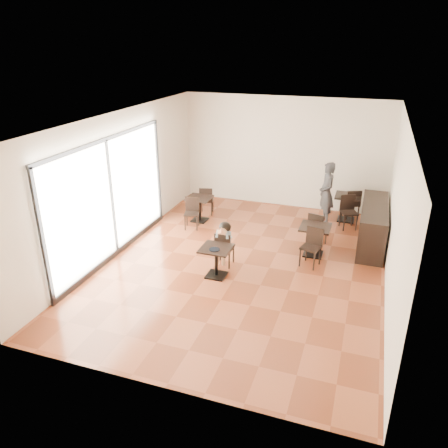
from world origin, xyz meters
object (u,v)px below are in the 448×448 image
at_px(cafe_table_mid, 314,241).
at_px(chair_mid_b, 311,248).
at_px(chair_left_b, 192,214).
at_px(cafe_table_back, 347,208).
at_px(child_table, 216,262).
at_px(child, 225,244).
at_px(chair_back_b, 349,213).
at_px(adult_patron, 326,193).
at_px(cafe_table_left, 199,209).
at_px(child_chair, 225,248).
at_px(chair_back_a, 351,204).
at_px(chair_mid_a, 318,229).
at_px(chair_left_a, 207,200).

bearing_deg(cafe_table_mid, chair_mid_b, -90.00).
bearing_deg(chair_left_b, cafe_table_back, 11.86).
xyz_separation_m(child_table, child, (0.00, 0.55, 0.17)).
bearing_deg(child, chair_back_b, 50.61).
height_order(child_table, chair_back_b, chair_back_b).
xyz_separation_m(cafe_table_mid, cafe_table_back, (0.55, 2.40, 0.01)).
distance_m(adult_patron, cafe_table_mid, 2.16).
bearing_deg(cafe_table_left, child, -55.86).
height_order(cafe_table_back, chair_left_b, chair_left_b).
bearing_deg(cafe_table_mid, child_chair, -148.15).
bearing_deg(chair_back_a, chair_left_b, 3.74).
bearing_deg(cafe_table_left, chair_mid_a, -8.89).
relative_size(child_table, chair_back_b, 0.76).
bearing_deg(chair_mid_b, chair_mid_a, 105.00).
relative_size(child_chair, cafe_table_left, 1.18).
bearing_deg(chair_left_a, child, 104.05).
xyz_separation_m(child_chair, chair_left_b, (-1.48, 1.63, 0.01)).
height_order(cafe_table_back, chair_back_b, chair_back_b).
relative_size(child_table, chair_mid_b, 0.78).
xyz_separation_m(child_table, cafe_table_mid, (1.80, 1.67, 0.02)).
bearing_deg(chair_back_b, cafe_table_left, 167.69).
xyz_separation_m(cafe_table_left, chair_back_b, (3.92, 0.79, 0.10)).
bearing_deg(adult_patron, child, -52.74).
relative_size(adult_patron, chair_mid_a, 1.94).
xyz_separation_m(chair_mid_a, chair_mid_b, (0.00, -1.10, 0.00)).
xyz_separation_m(chair_left_b, chair_back_a, (3.92, 2.03, 0.03)).
xyz_separation_m(cafe_table_left, chair_mid_b, (3.28, -1.61, 0.09)).
relative_size(cafe_table_left, chair_back_b, 0.78).
distance_m(child_table, child_chair, 0.55).
height_order(child, chair_back_b, child).
xyz_separation_m(child, cafe_table_back, (2.35, 3.52, -0.14)).
bearing_deg(chair_back_a, child_table, 36.25).
xyz_separation_m(child, chair_back_b, (2.44, 2.97, -0.07)).
height_order(cafe_table_mid, chair_mid_a, chair_mid_a).
xyz_separation_m(chair_left_a, chair_back_a, (3.92, 0.93, 0.03)).
height_order(chair_left_b, chair_back_b, chair_back_b).
relative_size(chair_mid_a, chair_back_b, 0.98).
distance_m(child_table, child, 0.58).
bearing_deg(cafe_table_mid, child, -148.15).
xyz_separation_m(child_chair, cafe_table_left, (-1.48, 2.18, -0.06)).
height_order(cafe_table_back, chair_left_a, chair_left_a).
distance_m(chair_left_a, chair_back_a, 4.03).
xyz_separation_m(cafe_table_mid, chair_left_a, (-3.28, 1.61, 0.05)).
xyz_separation_m(child, cafe_table_left, (-1.48, 2.18, -0.17)).
distance_m(child_chair, cafe_table_mid, 2.12).
bearing_deg(chair_left_b, chair_back_a, 13.05).
relative_size(adult_patron, chair_left_b, 2.04).
height_order(cafe_table_mid, chair_back_a, chair_back_a).
distance_m(child_chair, chair_left_a, 3.11).
height_order(child, chair_mid_b, child).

